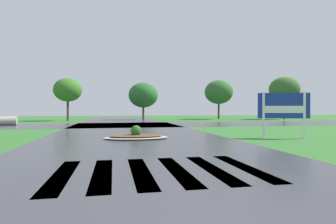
# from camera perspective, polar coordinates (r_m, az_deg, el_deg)

# --- Properties ---
(asphalt_roadway) EXTENTS (9.63, 80.00, 0.01)m
(asphalt_roadway) POSITION_cam_1_polar(r_m,az_deg,el_deg) (13.15, -6.44, -5.99)
(asphalt_roadway) COLOR #35353A
(asphalt_roadway) RESTS_ON ground
(asphalt_cross_road) EXTENTS (90.00, 8.66, 0.01)m
(asphalt_cross_road) POSITION_cam_1_polar(r_m,az_deg,el_deg) (26.63, -8.89, -2.64)
(asphalt_cross_road) COLOR #35353A
(asphalt_cross_road) RESTS_ON ground
(crosswalk_stripes) EXTENTS (4.95, 3.42, 0.01)m
(crosswalk_stripes) POSITION_cam_1_polar(r_m,az_deg,el_deg) (6.90, -1.88, -12.05)
(crosswalk_stripes) COLOR white
(crosswalk_stripes) RESTS_ON ground
(estate_billboard) EXTENTS (2.46, 0.93, 2.40)m
(estate_billboard) POSITION_cam_1_polar(r_m,az_deg,el_deg) (15.48, 22.77, 0.80)
(estate_billboard) COLOR white
(estate_billboard) RESTS_ON ground
(median_island) EXTENTS (3.28, 1.91, 0.68)m
(median_island) POSITION_cam_1_polar(r_m,az_deg,el_deg) (14.27, -6.61, -4.95)
(median_island) COLOR #9E9B93
(median_island) RESTS_ON ground
(drainage_pipe_stack) EXTENTS (1.67, 1.08, 0.83)m
(drainage_pipe_stack) POSITION_cam_1_polar(r_m,az_deg,el_deg) (29.73, -30.25, -1.59)
(drainage_pipe_stack) COLOR #9E9B93
(drainage_pipe_stack) RESTS_ON ground
(background_treeline) EXTENTS (44.86, 7.05, 6.28)m
(background_treeline) POSITION_cam_1_polar(r_m,az_deg,el_deg) (39.28, 1.79, 4.22)
(background_treeline) COLOR #4C3823
(background_treeline) RESTS_ON ground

